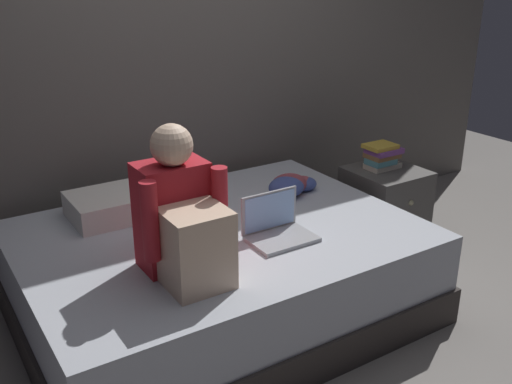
{
  "coord_description": "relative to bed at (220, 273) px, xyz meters",
  "views": [
    {
      "loc": [
        -1.5,
        -2.07,
        1.75
      ],
      "look_at": [
        -0.1,
        0.1,
        0.74
      ],
      "focal_mm": 40.87,
      "sensor_mm": 36.0,
      "label": 1
    }
  ],
  "objects": [
    {
      "name": "bed",
      "position": [
        0.0,
        0.0,
        0.0
      ],
      "size": [
        2.0,
        1.5,
        0.49
      ],
      "color": "#332D2B",
      "rests_on": "ground_plane"
    },
    {
      "name": "pillow",
      "position": [
        -0.33,
        0.45,
        0.32
      ],
      "size": [
        0.56,
        0.36,
        0.13
      ],
      "primitive_type": "cube",
      "color": "silver",
      "rests_on": "bed"
    },
    {
      "name": "laptop",
      "position": [
        0.19,
        -0.24,
        0.31
      ],
      "size": [
        0.32,
        0.23,
        0.22
      ],
      "color": "#9EA0A5",
      "rests_on": "bed"
    },
    {
      "name": "wall_back",
      "position": [
        0.2,
        0.9,
        1.11
      ],
      "size": [
        5.6,
        0.1,
        2.7
      ],
      "primitive_type": "cube",
      "color": "#605B56",
      "rests_on": "ground_plane"
    },
    {
      "name": "person_sitting",
      "position": [
        -0.34,
        -0.3,
        0.5
      ],
      "size": [
        0.39,
        0.44,
        0.66
      ],
      "color": "#B21E28",
      "rests_on": "bed"
    },
    {
      "name": "clothes_pile",
      "position": [
        0.6,
        0.2,
        0.31
      ],
      "size": [
        0.33,
        0.21,
        0.12
      ],
      "color": "#3D4C8E",
      "rests_on": "bed"
    },
    {
      "name": "ground_plane",
      "position": [
        0.2,
        -0.3,
        -0.24
      ],
      "size": [
        8.0,
        8.0,
        0.0
      ],
      "primitive_type": "plane",
      "color": "gray"
    },
    {
      "name": "book_stack",
      "position": [
        1.28,
        0.17,
        0.37
      ],
      "size": [
        0.23,
        0.17,
        0.16
      ],
      "color": "beige",
      "rests_on": "nightstand"
    },
    {
      "name": "nightstand",
      "position": [
        1.3,
        0.13,
        0.02
      ],
      "size": [
        0.44,
        0.46,
        0.54
      ],
      "color": "#474442",
      "rests_on": "ground_plane"
    }
  ]
}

